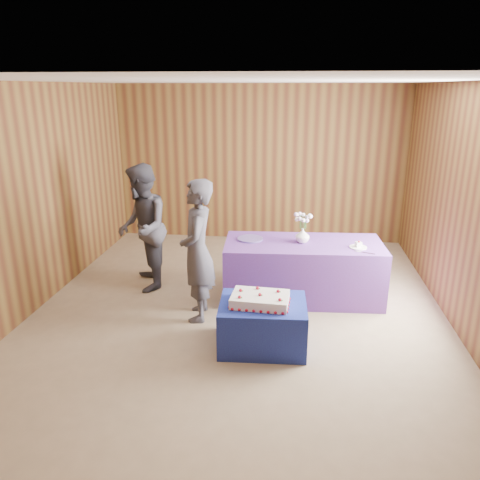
% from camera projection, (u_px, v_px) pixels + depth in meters
% --- Properties ---
extents(ground, '(6.00, 6.00, 0.00)m').
position_uv_depth(ground, '(238.00, 312.00, 5.75)').
color(ground, gray).
rests_on(ground, ground).
extents(room_shell, '(5.04, 6.04, 2.72)m').
position_uv_depth(room_shell, '(238.00, 166.00, 5.19)').
color(room_shell, brown).
rests_on(room_shell, ground).
extents(cake_table, '(0.93, 0.74, 0.50)m').
position_uv_depth(cake_table, '(263.00, 324.00, 4.93)').
color(cake_table, navy).
rests_on(cake_table, ground).
extents(serving_table, '(2.05, 1.01, 0.75)m').
position_uv_depth(serving_table, '(303.00, 270.00, 6.06)').
color(serving_table, '#5B348F').
rests_on(serving_table, ground).
extents(sheet_cake, '(0.64, 0.45, 0.14)m').
position_uv_depth(sheet_cake, '(260.00, 299.00, 4.81)').
color(sheet_cake, white).
rests_on(sheet_cake, cake_table).
extents(vase, '(0.20, 0.20, 0.18)m').
position_uv_depth(vase, '(302.00, 235.00, 5.93)').
color(vase, white).
rests_on(vase, serving_table).
extents(flower_spray, '(0.24, 0.24, 0.18)m').
position_uv_depth(flower_spray, '(303.00, 217.00, 5.85)').
color(flower_spray, '#285E25').
rests_on(flower_spray, vase).
extents(platter, '(0.34, 0.34, 0.02)m').
position_uv_depth(platter, '(250.00, 239.00, 6.07)').
color(platter, '#5F4D9A').
rests_on(platter, serving_table).
extents(plate, '(0.28, 0.28, 0.01)m').
position_uv_depth(plate, '(358.00, 247.00, 5.76)').
color(plate, white).
rests_on(plate, serving_table).
extents(cake_slice, '(0.09, 0.08, 0.09)m').
position_uv_depth(cake_slice, '(358.00, 244.00, 5.75)').
color(cake_slice, white).
rests_on(cake_slice, plate).
extents(knife, '(0.25, 0.11, 0.00)m').
position_uv_depth(knife, '(364.00, 252.00, 5.59)').
color(knife, '#AEAEB2').
rests_on(knife, serving_table).
extents(guest_left, '(0.48, 0.66, 1.67)m').
position_uv_depth(guest_left, '(197.00, 251.00, 5.38)').
color(guest_left, '#3B3B45').
rests_on(guest_left, ground).
extents(guest_right, '(0.88, 0.99, 1.70)m').
position_uv_depth(guest_right, '(142.00, 228.00, 6.22)').
color(guest_right, '#363641').
rests_on(guest_right, ground).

